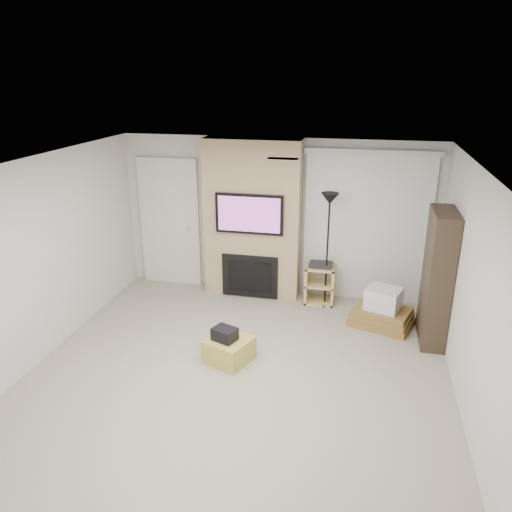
% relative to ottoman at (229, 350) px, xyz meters
% --- Properties ---
extents(floor, '(5.00, 5.50, 0.00)m').
position_rel_ottoman_xyz_m(floor, '(0.18, -0.46, -0.15)').
color(floor, '#A49C86').
rests_on(floor, ground).
extents(ceiling, '(5.00, 5.50, 0.00)m').
position_rel_ottoman_xyz_m(ceiling, '(0.18, -0.46, 2.35)').
color(ceiling, white).
rests_on(ceiling, wall_back).
extents(wall_back, '(5.00, 0.00, 2.50)m').
position_rel_ottoman_xyz_m(wall_back, '(0.18, 2.29, 1.10)').
color(wall_back, silver).
rests_on(wall_back, ground).
extents(wall_front, '(5.00, 0.00, 2.50)m').
position_rel_ottoman_xyz_m(wall_front, '(0.18, -3.21, 1.10)').
color(wall_front, silver).
rests_on(wall_front, ground).
extents(wall_left, '(0.00, 5.50, 2.50)m').
position_rel_ottoman_xyz_m(wall_left, '(-2.32, -0.46, 1.10)').
color(wall_left, silver).
rests_on(wall_left, ground).
extents(wall_right, '(0.00, 5.50, 2.50)m').
position_rel_ottoman_xyz_m(wall_right, '(2.68, -0.46, 1.10)').
color(wall_right, silver).
rests_on(wall_right, ground).
extents(hvac_vent, '(0.35, 0.18, 0.01)m').
position_rel_ottoman_xyz_m(hvac_vent, '(0.58, 0.34, 2.35)').
color(hvac_vent, silver).
rests_on(hvac_vent, ceiling).
extents(ottoman, '(0.65, 0.65, 0.30)m').
position_rel_ottoman_xyz_m(ottoman, '(0.00, 0.00, 0.00)').
color(ottoman, gold).
rests_on(ottoman, floor).
extents(black_bag, '(0.34, 0.31, 0.16)m').
position_rel_ottoman_xyz_m(black_bag, '(-0.04, -0.03, 0.23)').
color(black_bag, black).
rests_on(black_bag, ottoman).
extents(fireplace_wall, '(1.50, 0.47, 2.50)m').
position_rel_ottoman_xyz_m(fireplace_wall, '(-0.17, 2.08, 1.09)').
color(fireplace_wall, tan).
rests_on(fireplace_wall, floor).
extents(entry_door, '(1.02, 0.11, 2.14)m').
position_rel_ottoman_xyz_m(entry_door, '(-1.61, 2.25, 0.90)').
color(entry_door, silver).
rests_on(entry_door, floor).
extents(vertical_blinds, '(1.98, 0.10, 2.37)m').
position_rel_ottoman_xyz_m(vertical_blinds, '(1.58, 2.24, 1.12)').
color(vertical_blinds, silver).
rests_on(vertical_blinds, floor).
extents(floor_lamp, '(0.26, 0.26, 1.77)m').
position_rel_ottoman_xyz_m(floor_lamp, '(1.03, 1.90, 1.25)').
color(floor_lamp, black).
rests_on(floor_lamp, floor).
extents(av_stand, '(0.45, 0.38, 0.66)m').
position_rel_ottoman_xyz_m(av_stand, '(0.94, 1.96, 0.20)').
color(av_stand, '#DEBE6F').
rests_on(av_stand, floor).
extents(box_stack, '(0.99, 0.86, 0.56)m').
position_rel_ottoman_xyz_m(box_stack, '(1.89, 1.40, 0.06)').
color(box_stack, olive).
rests_on(box_stack, floor).
extents(bookshelf, '(0.30, 0.80, 1.80)m').
position_rel_ottoman_xyz_m(bookshelf, '(2.52, 1.10, 0.75)').
color(bookshelf, '#2E241A').
rests_on(bookshelf, floor).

